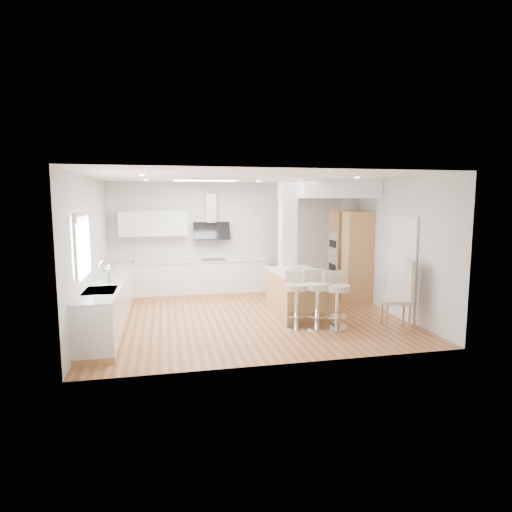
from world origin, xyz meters
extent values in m
plane|color=#AE6C40|center=(0.00, 0.00, 0.00)|extent=(6.00, 6.00, 0.00)
cube|color=white|center=(0.00, 0.00, 0.00)|extent=(6.00, 5.00, 0.02)
cube|color=beige|center=(0.00, 2.50, 1.40)|extent=(6.00, 0.04, 2.80)
cube|color=beige|center=(-3.00, 0.00, 1.40)|extent=(0.04, 5.00, 2.80)
cube|color=beige|center=(3.00, 0.00, 1.40)|extent=(0.04, 5.00, 2.80)
cube|color=silver|center=(-0.80, 0.60, 2.77)|extent=(1.40, 0.95, 0.05)
cube|color=white|center=(-0.80, 0.60, 2.76)|extent=(1.25, 0.80, 0.03)
cylinder|color=#F1E8CD|center=(-2.00, 1.50, 2.78)|extent=(0.10, 0.10, 0.02)
cylinder|color=#F1E8CD|center=(-2.00, -0.50, 2.78)|extent=(0.10, 0.10, 0.02)
cylinder|color=#F1E8CD|center=(0.50, 1.50, 2.78)|extent=(0.10, 0.10, 0.02)
cylinder|color=#F1E8CD|center=(2.00, 1.00, 2.78)|extent=(0.10, 0.10, 0.02)
cylinder|color=#F1E8CD|center=(2.00, -0.50, 2.78)|extent=(0.10, 0.10, 0.02)
cube|color=white|center=(-2.96, -0.90, 1.65)|extent=(0.03, 1.15, 0.95)
cube|color=silver|center=(-2.95, -0.90, 2.15)|extent=(0.04, 1.28, 0.06)
cube|color=silver|center=(-2.95, -0.90, 1.15)|extent=(0.04, 1.28, 0.06)
cube|color=silver|center=(-2.95, -1.51, 1.65)|extent=(0.04, 0.06, 0.95)
cube|color=silver|center=(-2.95, -0.29, 1.65)|extent=(0.04, 0.06, 0.95)
cube|color=#979A9E|center=(-2.94, -0.90, 2.08)|extent=(0.03, 1.18, 0.14)
cube|color=#4F463E|center=(2.99, -0.60, 1.00)|extent=(0.02, 0.90, 2.00)
cube|color=silver|center=(2.97, -0.60, 1.00)|extent=(0.05, 1.00, 2.10)
cube|color=tan|center=(-2.70, 0.25, 0.05)|extent=(0.60, 4.50, 0.10)
cube|color=silver|center=(-2.70, 0.25, 0.48)|extent=(0.60, 4.50, 0.76)
cube|color=beige|center=(-2.70, 0.25, 0.88)|extent=(0.63, 4.50, 0.04)
cube|color=silver|center=(-2.70, -1.00, 0.89)|extent=(0.50, 0.75, 0.02)
cube|color=silver|center=(-2.70, -1.18, 0.84)|extent=(0.40, 0.34, 0.10)
cube|color=silver|center=(-2.70, -0.82, 0.84)|extent=(0.40, 0.34, 0.10)
cylinder|color=silver|center=(-2.58, -0.70, 1.08)|extent=(0.02, 0.02, 0.36)
torus|color=silver|center=(-2.65, -0.70, 1.26)|extent=(0.18, 0.02, 0.18)
imported|color=#478D48|center=(-2.65, -0.35, 1.06)|extent=(0.17, 0.12, 0.33)
cube|color=tan|center=(-0.75, 2.20, 0.05)|extent=(3.30, 0.60, 0.10)
cube|color=silver|center=(-0.75, 2.20, 0.48)|extent=(3.30, 0.60, 0.76)
cube|color=beige|center=(-0.75, 2.20, 0.88)|extent=(3.33, 0.63, 0.04)
cube|color=black|center=(-0.50, 2.20, 0.91)|extent=(0.60, 0.40, 0.01)
cube|color=silver|center=(-1.90, 2.33, 1.80)|extent=(1.60, 0.34, 0.60)
cube|color=silver|center=(-0.50, 2.40, 2.15)|extent=(0.25, 0.18, 0.70)
cube|color=black|center=(-0.50, 2.32, 1.60)|extent=(0.90, 0.26, 0.44)
cube|color=silver|center=(1.05, 0.95, 1.40)|extent=(0.35, 0.35, 2.80)
cube|color=white|center=(2.10, 1.40, 2.60)|extent=(1.78, 2.20, 0.40)
cube|color=tan|center=(2.68, 1.50, 1.05)|extent=(0.62, 0.62, 2.10)
cube|color=tan|center=(2.68, 0.80, 1.05)|extent=(0.62, 0.40, 2.10)
cube|color=silver|center=(2.37, 1.50, 1.30)|extent=(0.02, 0.55, 0.55)
cube|color=silver|center=(2.37, 1.50, 0.72)|extent=(0.02, 0.55, 0.55)
cube|color=black|center=(2.36, 1.50, 1.30)|extent=(0.01, 0.45, 0.18)
cube|color=black|center=(2.36, 1.50, 0.72)|extent=(0.01, 0.45, 0.18)
cube|color=tan|center=(1.01, 0.11, 0.43)|extent=(0.97, 1.45, 0.86)
cube|color=beige|center=(1.01, 0.11, 0.88)|extent=(1.06, 1.53, 0.04)
imported|color=gray|center=(1.02, -0.04, 0.94)|extent=(0.27, 0.27, 0.06)
sphere|color=orange|center=(1.06, -0.04, 0.94)|extent=(0.07, 0.07, 0.07)
sphere|color=orange|center=(0.98, -0.03, 0.94)|extent=(0.07, 0.07, 0.07)
sphere|color=#86A436|center=(1.02, -0.08, 0.94)|extent=(0.07, 0.07, 0.07)
cylinder|color=silver|center=(0.71, -0.82, 0.02)|extent=(0.57, 0.57, 0.03)
cylinder|color=silver|center=(0.71, -0.82, 0.37)|extent=(0.09, 0.09, 0.70)
cylinder|color=silver|center=(0.71, -0.82, 0.24)|extent=(0.44, 0.44, 0.02)
cylinder|color=beige|center=(0.71, -0.82, 0.77)|extent=(0.55, 0.55, 0.11)
cube|color=beige|center=(0.76, -0.65, 0.93)|extent=(0.41, 0.15, 0.24)
cylinder|color=silver|center=(1.08, -0.92, 0.02)|extent=(0.49, 0.49, 0.03)
cylinder|color=silver|center=(1.08, -0.92, 0.38)|extent=(0.08, 0.08, 0.71)
cylinder|color=silver|center=(1.08, -0.92, 0.24)|extent=(0.38, 0.38, 0.02)
cylinder|color=beige|center=(1.08, -0.92, 0.79)|extent=(0.46, 0.46, 0.11)
cube|color=beige|center=(1.08, -0.75, 0.95)|extent=(0.42, 0.06, 0.24)
cylinder|color=silver|center=(1.41, -1.06, 0.02)|extent=(0.51, 0.51, 0.03)
cylinder|color=silver|center=(1.41, -1.06, 0.38)|extent=(0.08, 0.08, 0.70)
cylinder|color=silver|center=(1.41, -1.06, 0.24)|extent=(0.39, 0.39, 0.02)
cylinder|color=beige|center=(1.41, -1.06, 0.77)|extent=(0.48, 0.48, 0.11)
cube|color=beige|center=(1.40, -0.89, 0.93)|extent=(0.41, 0.08, 0.24)
cube|color=beige|center=(2.50, -1.24, 0.52)|extent=(0.62, 0.62, 0.07)
cube|color=beige|center=(2.71, -1.31, 0.89)|extent=(0.19, 0.46, 0.80)
cylinder|color=tan|center=(2.25, -1.38, 0.24)|extent=(0.05, 0.05, 0.49)
cylinder|color=tan|center=(2.36, -0.99, 0.24)|extent=(0.05, 0.05, 0.49)
cylinder|color=tan|center=(2.63, -1.49, 0.24)|extent=(0.05, 0.05, 0.49)
cylinder|color=tan|center=(2.75, -1.11, 0.24)|extent=(0.05, 0.05, 0.49)
camera|label=1|loc=(-1.65, -8.22, 2.37)|focal=30.00mm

